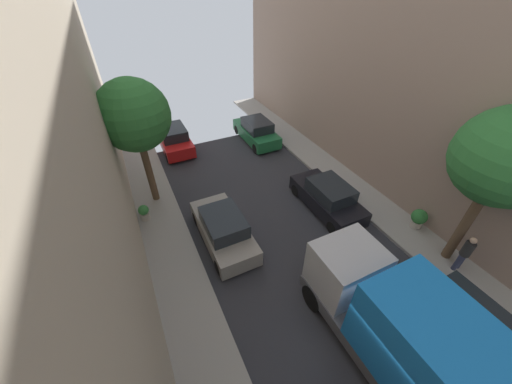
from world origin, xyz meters
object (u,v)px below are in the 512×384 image
at_px(parked_car_left_3, 224,229).
at_px(potted_plant_3, 122,136).
at_px(parked_car_right_4, 256,131).
at_px(delivery_truck, 410,341).
at_px(parked_car_right_2, 456,317).
at_px(street_tree_2, 134,116).
at_px(pedestrian, 465,253).
at_px(street_tree_1, 507,159).
at_px(potted_plant_1, 419,218).
at_px(parked_car_left_4, 174,139).
at_px(potted_plant_0, 144,212).
at_px(parked_car_right_3, 328,197).

bearing_deg(parked_car_left_3, potted_plant_3, 105.17).
xyz_separation_m(parked_car_right_4, delivery_truck, (-2.70, -14.92, 1.07)).
distance_m(parked_car_right_2, street_tree_2, 14.08).
bearing_deg(street_tree_2, potted_plant_3, 96.89).
distance_m(pedestrian, street_tree_1, 3.85).
bearing_deg(potted_plant_1, potted_plant_3, 128.11).
bearing_deg(parked_car_right_4, parked_car_left_4, 165.49).
bearing_deg(street_tree_1, parked_car_right_2, -141.64).
height_order(parked_car_left_4, delivery_truck, delivery_truck).
xyz_separation_m(street_tree_2, potted_plant_0, (-0.74, -1.35, -4.10)).
distance_m(parked_car_left_4, potted_plant_3, 3.63).
bearing_deg(potted_plant_0, potted_plant_1, -28.29).
height_order(parked_car_left_4, potted_plant_1, parked_car_left_4).
bearing_deg(delivery_truck, potted_plant_3, 107.42).
height_order(parked_car_right_2, street_tree_1, street_tree_1).
distance_m(street_tree_1, potted_plant_1, 4.56).
bearing_deg(parked_car_right_4, parked_car_right_2, -90.00).
relative_size(street_tree_1, potted_plant_3, 6.40).
height_order(parked_car_right_3, potted_plant_1, parked_car_right_3).
relative_size(parked_car_left_4, parked_car_right_4, 1.00).
height_order(street_tree_1, street_tree_2, street_tree_1).
bearing_deg(potted_plant_1, parked_car_right_2, -126.65).
relative_size(delivery_truck, potted_plant_0, 8.43).
bearing_deg(pedestrian, parked_car_right_2, -148.11).
distance_m(parked_car_right_2, street_tree_1, 5.31).
xyz_separation_m(pedestrian, potted_plant_1, (0.49, 2.36, -0.39)).
bearing_deg(parked_car_left_4, parked_car_right_4, -14.51).
height_order(parked_car_right_3, potted_plant_0, parked_car_right_3).
height_order(parked_car_left_4, street_tree_1, street_tree_1).
relative_size(parked_car_right_4, potted_plant_3, 4.20).
bearing_deg(street_tree_1, parked_car_right_4, 101.45).
xyz_separation_m(pedestrian, potted_plant_3, (-10.79, 16.74, -0.35)).
bearing_deg(parked_car_left_3, potted_plant_1, -21.05).
height_order(delivery_truck, street_tree_1, street_tree_1).
relative_size(parked_car_right_2, parked_car_right_3, 1.00).
bearing_deg(potted_plant_3, parked_car_left_3, -74.83).
xyz_separation_m(parked_car_right_4, potted_plant_1, (2.84, -11.01, -0.04)).
xyz_separation_m(parked_car_left_3, parked_car_right_2, (5.40, -7.00, 0.00)).
xyz_separation_m(street_tree_1, potted_plant_1, (0.25, 1.77, -4.19)).
height_order(parked_car_left_4, pedestrian, pedestrian).
relative_size(potted_plant_0, potted_plant_1, 0.82).
relative_size(parked_car_left_3, parked_car_right_3, 1.00).
height_order(parked_car_left_3, delivery_truck, delivery_truck).
distance_m(parked_car_right_3, parked_car_right_4, 8.03).
bearing_deg(parked_car_right_4, potted_plant_1, -75.52).
xyz_separation_m(street_tree_1, potted_plant_3, (-11.03, 16.16, -4.15)).
xyz_separation_m(parked_car_right_2, parked_car_right_4, (0.00, 14.84, 0.00)).
height_order(parked_car_right_3, parked_car_right_4, same).
xyz_separation_m(parked_car_left_3, potted_plant_0, (-2.93, 2.84, -0.16)).
height_order(delivery_truck, pedestrian, delivery_truck).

